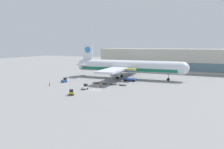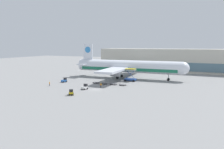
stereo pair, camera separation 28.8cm
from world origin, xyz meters
The scene contains 14 objects.
ground_plane centered at (0.00, 0.00, 0.00)m, with size 400.00×400.00×0.00m, color gray.
terminal_building centered at (14.73, 71.11, 6.99)m, with size 90.00×18.20×14.00m.
airplane_main centered at (0.11, 30.87, 5.84)m, with size 58.10×48.36×17.00m.
scissor_lift_loader centered at (4.92, 23.88, 2.16)m, with size 5.35×3.61×5.71m.
baggage_tug_foreground centered at (-3.99, -1.05, 0.88)m, with size 2.02×2.66×2.00m.
baggage_tug_mid centered at (-20.66, 8.67, 0.88)m, with size 2.26×2.76×2.00m.
baggage_tug_far centered at (-3.14, -10.91, 0.88)m, with size 2.62×2.81×2.00m.
baggage_dolly_lead centered at (-6.49, 12.08, 0.39)m, with size 3.76×1.78×0.48m.
baggage_dolly_second centered at (-2.43, 11.49, 0.39)m, with size 3.76×1.78×0.48m.
baggage_dolly_third centered at (1.81, 11.93, 0.39)m, with size 3.76×1.78×0.48m.
baggage_dolly_trail centered at (5.90, 11.96, 0.39)m, with size 3.76×1.78×0.48m.
ground_crew_near centered at (-20.49, -1.22, 1.06)m, with size 0.50×0.38×1.79m.
ground_crew_far centered at (-0.17, 4.56, 1.09)m, with size 0.39×0.48×1.83m.
traffic_cone_near centered at (-9.33, 7.20, 0.29)m, with size 0.40×0.40×0.60m.
Camera 1 is at (38.35, -69.34, 16.36)m, focal length 35.00 mm.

